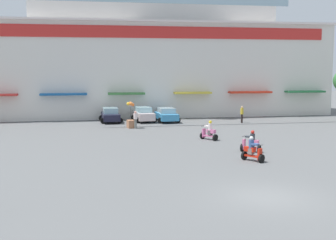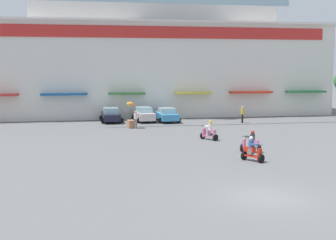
{
  "view_description": "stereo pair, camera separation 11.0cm",
  "coord_description": "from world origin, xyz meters",
  "views": [
    {
      "loc": [
        -7.76,
        -18.02,
        5.84
      ],
      "look_at": [
        -2.17,
        12.85,
        1.97
      ],
      "focal_mm": 47.13,
      "sensor_mm": 36.0,
      "label": 1
    },
    {
      "loc": [
        -7.65,
        -18.04,
        5.84
      ],
      "look_at": [
        -2.17,
        12.85,
        1.97
      ],
      "focal_mm": 47.13,
      "sensor_mm": 36.0,
      "label": 2
    }
  ],
  "objects": [
    {
      "name": "ground_plane",
      "position": [
        0.0,
        13.0,
        0.0
      ],
      "size": [
        128.0,
        128.0,
        0.0
      ],
      "primitive_type": "plane",
      "color": "#5B5D5D"
    },
    {
      "name": "colonial_building",
      "position": [
        -0.0,
        36.87,
        8.58
      ],
      "size": [
        41.44,
        18.88,
        19.37
      ],
      "color": "silver",
      "rests_on": "ground"
    },
    {
      "name": "parked_car_0",
      "position": [
        -5.54,
        27.95,
        0.75
      ],
      "size": [
        2.38,
        4.22,
        1.5
      ],
      "color": "#1A1A2F",
      "rests_on": "ground"
    },
    {
      "name": "parked_car_1",
      "position": [
        -2.08,
        27.77,
        0.77
      ],
      "size": [
        2.45,
        4.22,
        1.54
      ],
      "color": "beige",
      "rests_on": "ground"
    },
    {
      "name": "parked_car_2",
      "position": [
        0.25,
        27.15,
        0.74
      ],
      "size": [
        2.53,
        4.01,
        1.46
      ],
      "color": "#388ABF",
      "rests_on": "ground"
    },
    {
      "name": "scooter_rider_0",
      "position": [
        2.11,
        7.26,
        0.64
      ],
      "size": [
        1.22,
        1.46,
        1.54
      ],
      "color": "black",
      "rests_on": "ground"
    },
    {
      "name": "scooter_rider_1",
      "position": [
        1.6,
        15.33,
        0.64
      ],
      "size": [
        1.25,
        1.53,
        1.56
      ],
      "color": "black",
      "rests_on": "ground"
    },
    {
      "name": "scooter_rider_2",
      "position": [
        3.04,
        9.97,
        0.63
      ],
      "size": [
        1.36,
        1.25,
        1.51
      ],
      "color": "black",
      "rests_on": "ground"
    },
    {
      "name": "pedestrian_0",
      "position": [
        7.72,
        24.83,
        1.0
      ],
      "size": [
        0.45,
        0.45,
        1.74
      ],
      "color": "black",
      "rests_on": "ground"
    },
    {
      "name": "pedestrian_1",
      "position": [
        -3.47,
        22.72,
        0.93
      ],
      "size": [
        0.43,
        0.43,
        1.64
      ],
      "color": "slate",
      "rests_on": "ground"
    },
    {
      "name": "balloon_vendor_cart",
      "position": [
        -3.88,
        23.19,
        0.83
      ],
      "size": [
        0.76,
        0.99,
        2.48
      ],
      "color": "#9F694A",
      "rests_on": "ground"
    }
  ]
}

